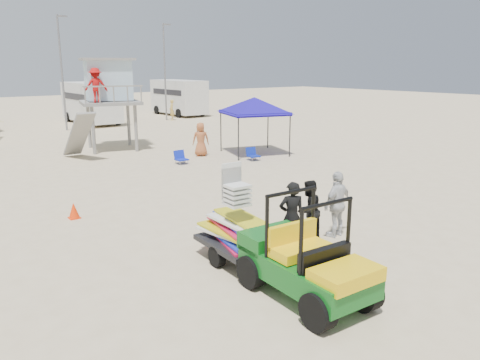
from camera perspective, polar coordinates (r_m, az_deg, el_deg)
ground at (r=11.63m, az=7.14°, el=-9.41°), size 140.00×140.00×0.00m
utility_cart at (r=9.36m, az=8.18°, el=-8.83°), size 1.54×2.84×2.10m
surf_trailer at (r=11.05m, az=-0.52°, el=-5.78°), size 1.38×2.42×2.10m
man_left at (r=11.75m, az=6.31°, el=-4.45°), size 0.78×0.68×1.80m
man_mid at (r=12.51m, az=8.33°, el=-3.73°), size 0.89×0.74×1.65m
man_right at (r=12.93m, az=11.78°, el=-2.90°), size 1.11×0.55×1.82m
lifeguard_tower at (r=26.87m, az=-15.95°, el=11.22°), size 3.69×3.69×4.85m
canopy_blue at (r=24.56m, az=1.77°, el=9.72°), size 3.69×3.69×3.38m
cone_near at (r=15.20m, az=-19.60°, el=-3.52°), size 0.34×0.34×0.50m
beach_chair_b at (r=23.15m, az=1.53°, el=3.19°), size 0.60×0.64×0.64m
beach_chair_c at (r=22.48m, az=-7.26°, el=2.76°), size 0.54×0.58×0.64m
rv_mid_right at (r=40.02m, az=-17.74°, el=9.16°), size 2.64×7.00×3.25m
rv_far_right at (r=45.19m, az=-7.49°, el=10.13°), size 2.64×6.60×3.25m
light_pole_left at (r=36.14m, az=-20.87°, el=11.99°), size 0.14×0.14×8.00m
light_pole_right at (r=41.03m, az=-9.15°, el=12.80°), size 0.14×0.14×8.00m
distant_beachgoers at (r=30.33m, az=-6.53°, el=6.68°), size 7.74×16.20×1.75m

